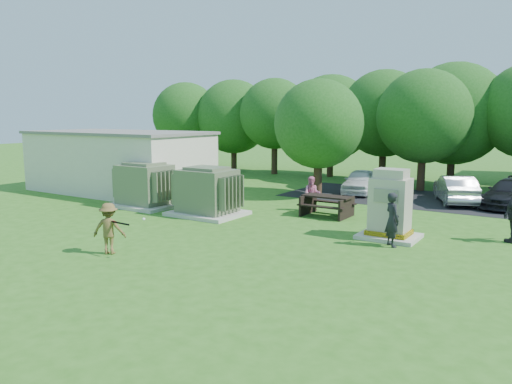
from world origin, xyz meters
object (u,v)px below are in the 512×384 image
Objects in this scene: person_by_generator at (392,220)px; car_silver_a at (455,189)px; car_white at (360,181)px; batter at (109,229)px; picnic_table at (327,203)px; car_dark at (511,193)px; transformer_left at (145,186)px; transformer_right at (207,193)px; person_at_picnic at (312,194)px; generator_cabinet at (390,208)px.

car_silver_a is (0.03, 9.64, -0.22)m from person_by_generator.
person_by_generator is 9.64m from car_silver_a.
batter is at bearing -107.64° from car_white.
car_silver_a is at bearing 58.43° from picnic_table.
person_by_generator reaches higher than car_dark.
transformer_left is 1.68× the size of person_by_generator.
transformer_left reaches higher than batter.
car_silver_a is at bearing 47.00° from transformer_right.
car_silver_a is at bearing 27.01° from person_at_picnic.
car_white reaches higher than car_dark.
transformer_right reaches higher than car_dark.
person_at_picnic is 0.40× the size of car_white.
generator_cabinet reaches higher than car_dark.
car_white is (-1.08, 6.62, 0.10)m from picnic_table.
generator_cabinet is at bearing -162.73° from batter.
car_white is 4.97m from car_silver_a.
car_white is (-4.93, 9.94, -0.24)m from person_by_generator.
picnic_table is (4.39, 2.56, -0.42)m from transformer_right.
batter is 9.82m from person_at_picnic.
batter is 0.89× the size of person_by_generator.
car_dark is (6.30, 6.55, 0.09)m from picnic_table.
person_at_picnic is at bearing -130.31° from batter.
car_dark is at bearing 32.31° from transformer_left.
transformer_left is 11.54m from generator_cabinet.
transformer_left is 1.46× the size of picnic_table.
car_dark is (9.49, 15.47, -0.16)m from batter.
generator_cabinet is 9.32m from car_dark.
batter is at bearing 82.52° from person_by_generator.
picnic_table is at bearing 146.11° from generator_cabinet.
generator_cabinet is at bearing 64.39° from car_silver_a.
transformer_left is at bearing 40.41° from person_by_generator.
person_at_picnic reaches higher than car_silver_a.
batter is at bearing -52.40° from transformer_left.
transformer_right is 14.05m from car_dark.
batter is (4.90, -6.36, -0.17)m from transformer_left.
transformer_right reaches higher than person_at_picnic.
generator_cabinet reaches higher than person_at_picnic.
car_white is at bearing 116.84° from generator_cabinet.
person_by_generator reaches higher than batter.
picnic_table is 5.10m from person_by_generator.
batter is 0.42× the size of car_white.
car_dark is at bearing -10.41° from car_white.
transformer_right is at bearing -158.26° from person_at_picnic.
car_silver_a is (8.27, 8.87, -0.30)m from transformer_right.
car_dark is (10.69, 9.10, -0.33)m from transformer_right.
generator_cabinet reaches higher than batter.
car_white is at bearing -170.44° from car_dark.
car_silver_a is at bearing 87.09° from generator_cabinet.
picnic_table is (8.09, 2.56, -0.42)m from transformer_left.
picnic_table is at bearing 30.19° from transformer_right.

